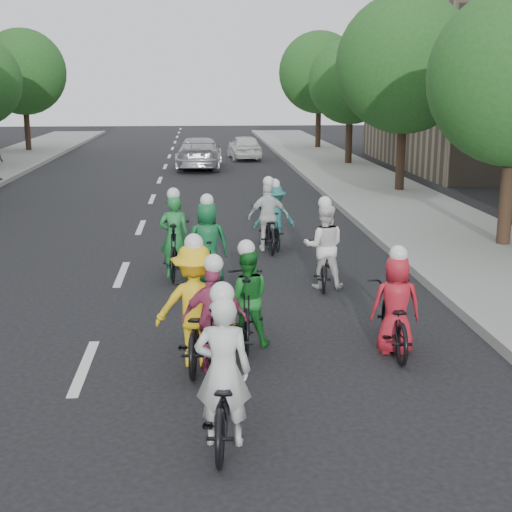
{
  "coord_description": "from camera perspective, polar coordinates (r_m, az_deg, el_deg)",
  "views": [
    {
      "loc": [
        1.65,
        -9.4,
        3.82
      ],
      "look_at": [
        2.57,
        2.26,
        1.0
      ],
      "focal_mm": 50.0,
      "sensor_mm": 36.0,
      "label": 1
    }
  ],
  "objects": [
    {
      "name": "tree_l_5",
      "position": [
        43.54,
        -18.13,
        13.82
      ],
      "size": [
        4.8,
        4.8,
        6.93
      ],
      "color": "black",
      "rests_on": "ground"
    },
    {
      "name": "cyclist_2",
      "position": [
        9.98,
        -4.88,
        -4.82
      ],
      "size": [
        1.16,
        1.99,
        1.87
      ],
      "rotation": [
        0.0,
        0.0,
        3.07
      ],
      "color": "black",
      "rests_on": "ground"
    },
    {
      "name": "bldg_se",
      "position": [
        36.35,
        19.25,
        13.1
      ],
      "size": [
        10.0,
        14.0,
        8.0
      ],
      "primitive_type": "cube",
      "color": "gray",
      "rests_on": "ground"
    },
    {
      "name": "cyclist_3",
      "position": [
        9.73,
        -3.34,
        -5.76
      ],
      "size": [
        0.9,
        1.65,
        1.65
      ],
      "rotation": [
        0.0,
        0.0,
        3.09
      ],
      "color": "black",
      "rests_on": "ground"
    },
    {
      "name": "ground",
      "position": [
        10.28,
        -13.57,
        -8.66
      ],
      "size": [
        120.0,
        120.0,
        0.0
      ],
      "primitive_type": "plane",
      "color": "black",
      "rests_on": "ground"
    },
    {
      "name": "cyclist_5",
      "position": [
        14.53,
        -6.51,
        0.89
      ],
      "size": [
        0.63,
        1.94,
        1.84
      ],
      "rotation": [
        0.0,
        0.0,
        3.1
      ],
      "color": "black",
      "rests_on": "ground"
    },
    {
      "name": "tree_r_1",
      "position": [
        26.01,
        11.84,
        14.81
      ],
      "size": [
        4.8,
        4.8,
        6.93
      ],
      "color": "black",
      "rests_on": "ground"
    },
    {
      "name": "follow_car_lead",
      "position": [
        33.65,
        -4.55,
        8.23
      ],
      "size": [
        2.27,
        5.09,
        1.45
      ],
      "primitive_type": "imported",
      "rotation": [
        0.0,
        0.0,
        3.09
      ],
      "color": "#B8B8BD",
      "rests_on": "ground"
    },
    {
      "name": "cyclist_4",
      "position": [
        10.61,
        11.0,
        -4.58
      ],
      "size": [
        0.77,
        1.86,
        1.61
      ],
      "rotation": [
        0.0,
        0.0,
        3.06
      ],
      "color": "black",
      "rests_on": "ground"
    },
    {
      "name": "cyclist_0",
      "position": [
        7.88,
        -2.66,
        -10.65
      ],
      "size": [
        0.83,
        1.89,
        1.83
      ],
      "rotation": [
        0.0,
        0.0,
        3.04
      ],
      "color": "black",
      "rests_on": "ground"
    },
    {
      "name": "follow_car_trail",
      "position": [
        37.82,
        -0.94,
        8.72
      ],
      "size": [
        1.8,
        3.85,
        1.28
      ],
      "primitive_type": "imported",
      "rotation": [
        0.0,
        0.0,
        3.22
      ],
      "color": "silver",
      "rests_on": "ground"
    },
    {
      "name": "cyclist_7",
      "position": [
        16.98,
        1.47,
        2.78
      ],
      "size": [
        1.03,
        1.53,
        1.68
      ],
      "rotation": [
        0.0,
        0.0,
        3.22
      ],
      "color": "black",
      "rests_on": "ground"
    },
    {
      "name": "sidewalk_right",
      "position": [
        20.75,
        13.4,
        2.78
      ],
      "size": [
        4.0,
        80.0,
        0.15
      ],
      "primitive_type": "cube",
      "color": "gray",
      "rests_on": "ground"
    },
    {
      "name": "cyclist_9",
      "position": [
        13.93,
        -3.89,
        0.44
      ],
      "size": [
        0.85,
        1.54,
        1.79
      ],
      "rotation": [
        0.0,
        0.0,
        3.23
      ],
      "color": "black",
      "rests_on": "ground"
    },
    {
      "name": "tree_r_2",
      "position": [
        34.75,
        7.57,
        13.67
      ],
      "size": [
        4.0,
        4.0,
        5.97
      ],
      "color": "black",
      "rests_on": "ground"
    },
    {
      "name": "curb_right",
      "position": [
        20.24,
        8.13,
        2.79
      ],
      "size": [
        0.18,
        80.0,
        0.18
      ],
      "primitive_type": "cube",
      "color": "#999993",
      "rests_on": "ground"
    },
    {
      "name": "cyclist_6",
      "position": [
        13.75,
        5.41,
        0.1
      ],
      "size": [
        0.87,
        1.65,
        1.78
      ],
      "rotation": [
        0.0,
        0.0,
        3.0
      ],
      "color": "black",
      "rests_on": "ground"
    },
    {
      "name": "cyclist_1",
      "position": [
        10.69,
        -0.79,
        -3.83
      ],
      "size": [
        0.74,
        1.86,
        1.62
      ],
      "rotation": [
        0.0,
        0.0,
        3.1
      ],
      "color": "black",
      "rests_on": "ground"
    },
    {
      "name": "cyclist_8",
      "position": [
        16.83,
        0.97,
        2.54
      ],
      "size": [
        0.96,
        1.92,
        1.76
      ],
      "rotation": [
        0.0,
        0.0,
        3.18
      ],
      "color": "black",
      "rests_on": "ground"
    },
    {
      "name": "tree_r_3",
      "position": [
        43.6,
        5.08,
        14.41
      ],
      "size": [
        4.8,
        4.8,
        6.93
      ],
      "color": "black",
      "rests_on": "ground"
    }
  ]
}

